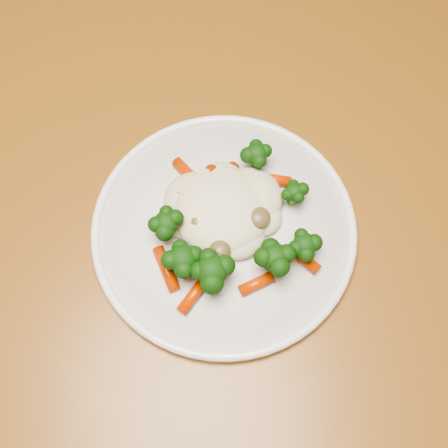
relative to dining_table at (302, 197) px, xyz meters
name	(u,v)px	position (x,y,z in m)	size (l,w,h in m)	color
dining_table	(302,197)	(0.00, 0.00, 0.00)	(1.28, 0.90, 0.75)	brown
plate	(224,229)	(-0.11, -0.07, 0.10)	(0.28, 0.28, 0.01)	white
meal	(226,222)	(-0.11, -0.07, 0.13)	(0.17, 0.18, 0.05)	beige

